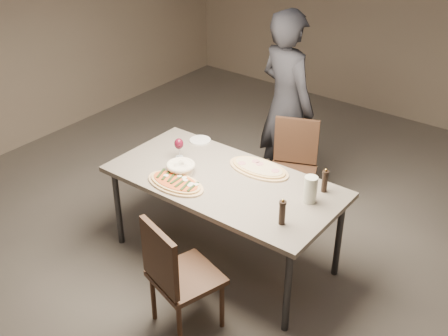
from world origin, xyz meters
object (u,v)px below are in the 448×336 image
Objects in this scene: dining_table at (224,186)px; carafe at (310,189)px; diner at (286,105)px; chair_far at (293,162)px; zucchini_pizza at (176,183)px; ham_pizza at (259,168)px; bread_basket at (181,167)px; pepper_mill_left at (325,181)px; chair_near at (175,272)px.

dining_table is 8.99× the size of carafe.
chair_far is at bearing 155.00° from diner.
zucchini_pizza is 0.95× the size of ham_pizza.
bread_basket is 1.03m from carafe.
zucchini_pizza is 1.00m from carafe.
pepper_mill_left reaches higher than dining_table.
carafe reaches higher than bread_basket.
diner is at bearing 118.02° from chair_near.
diner is (-0.41, 2.01, 0.39)m from chair_near.
pepper_mill_left is 0.95× the size of carafe.
diner is at bearing -66.66° from chair_far.
pepper_mill_left is 0.22× the size of chair_far.
chair_far is at bearing 111.55° from chair_near.
ham_pizza is at bearing 39.55° from zucchini_pizza.
ham_pizza is 0.58× the size of chair_near.
zucchini_pizza is at bearing -60.70° from bread_basket.
chair_far is at bearing 70.23° from bread_basket.
carafe reaches higher than pepper_mill_left.
chair_near is at bearing -51.96° from bread_basket.
dining_table is at bearing 63.83° from chair_far.
ham_pizza is at bearing 164.51° from carafe.
chair_near is 1.03× the size of chair_far.
zucchini_pizza is 2.60× the size of pepper_mill_left.
bread_basket is 1.32m from diner.
zucchini_pizza reaches higher than ham_pizza.
chair_near is at bearing -112.72° from pepper_mill_left.
diner reaches higher than pepper_mill_left.
bread_basket reaches higher than dining_table.
bread_basket is at bearing 47.45° from chair_far.
dining_table is 2.01× the size of chair_near.
chair_near is (0.09, -1.09, -0.26)m from ham_pizza.
diner is (-0.25, 0.24, 0.40)m from chair_far.
chair_near is at bearing -71.79° from ham_pizza.
bread_basket is 1.13× the size of carafe.
dining_table is 1.01× the size of diner.
carafe is 0.23× the size of chair_far.
ham_pizza is 0.73m from chair_far.
ham_pizza is 2.73× the size of pepper_mill_left.
chair_near is (0.54, -0.69, -0.30)m from bread_basket.
ham_pizza is at bearing 128.43° from diner.
carafe is at bearing 11.14° from dining_table.
pepper_mill_left reaches higher than zucchini_pizza.
ham_pizza is at bearing -176.85° from pepper_mill_left.
carafe is 0.11× the size of diner.
ham_pizza is 0.56m from pepper_mill_left.
zucchini_pizza is at bearing -155.67° from carafe.
diner is at bearing 123.28° from ham_pizza.
bread_basket reaches higher than ham_pizza.
chair_near is at bearing -75.31° from dining_table.
ham_pizza is 2.30× the size of bread_basket.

